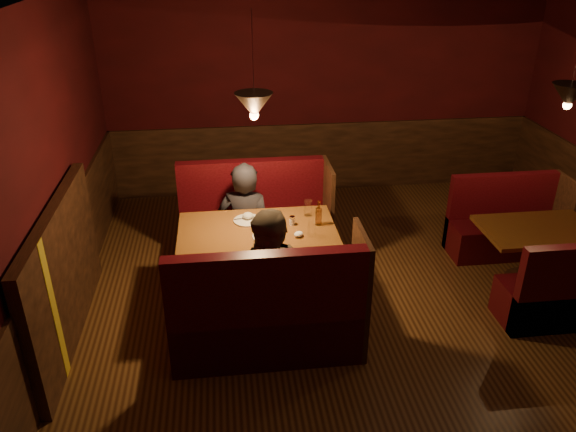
{
  "coord_description": "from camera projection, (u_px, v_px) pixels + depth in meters",
  "views": [
    {
      "loc": [
        -1.44,
        -4.07,
        3.37
      ],
      "look_at": [
        -0.85,
        0.74,
        0.95
      ],
      "focal_mm": 35.0,
      "sensor_mm": 36.0,
      "label": 1
    }
  ],
  "objects": [
    {
      "name": "room",
      "position": [
        364.0,
        237.0,
        4.83
      ],
      "size": [
        6.02,
        7.02,
        2.92
      ],
      "color": "#3D2210",
      "rests_on": "ground"
    },
    {
      "name": "main_table",
      "position": [
        259.0,
        246.0,
        5.53
      ],
      "size": [
        1.53,
        0.93,
        1.07
      ],
      "color": "#5C3216",
      "rests_on": "ground"
    },
    {
      "name": "main_bench_far",
      "position": [
        256.0,
        229.0,
        6.42
      ],
      "size": [
        1.69,
        0.6,
        1.15
      ],
      "color": "#370306",
      "rests_on": "ground"
    },
    {
      "name": "main_bench_near",
      "position": [
        270.0,
        322.0,
        4.88
      ],
      "size": [
        1.69,
        0.6,
        1.15
      ],
      "color": "#370306",
      "rests_on": "ground"
    },
    {
      "name": "second_table",
      "position": [
        536.0,
        242.0,
        5.88
      ],
      "size": [
        1.18,
        0.75,
        0.67
      ],
      "color": "#5C3216",
      "rests_on": "ground"
    },
    {
      "name": "second_bench_far",
      "position": [
        504.0,
        228.0,
        6.6
      ],
      "size": [
        1.31,
        0.49,
        0.93
      ],
      "color": "#370306",
      "rests_on": "ground"
    },
    {
      "name": "second_bench_near",
      "position": [
        573.0,
        296.0,
        5.35
      ],
      "size": [
        1.31,
        0.49,
        0.93
      ],
      "color": "#370306",
      "rests_on": "ground"
    },
    {
      "name": "diner_a",
      "position": [
        245.0,
        204.0,
        5.95
      ],
      "size": [
        0.68,
        0.54,
        1.64
      ],
      "primitive_type": "imported",
      "rotation": [
        0.0,
        0.0,
        2.87
      ],
      "color": "black",
      "rests_on": "ground"
    },
    {
      "name": "diner_b",
      "position": [
        274.0,
        260.0,
        4.96
      ],
      "size": [
        0.91,
        0.78,
        1.62
      ],
      "primitive_type": "imported",
      "rotation": [
        0.0,
        0.0,
        -0.24
      ],
      "color": "#322920",
      "rests_on": "ground"
    }
  ]
}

